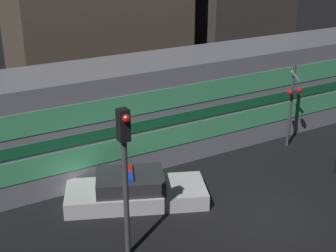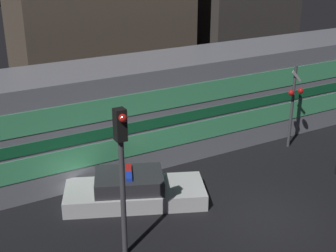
# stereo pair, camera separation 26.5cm
# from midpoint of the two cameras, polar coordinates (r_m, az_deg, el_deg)

# --- Properties ---
(ground_plane) EXTENTS (120.00, 120.00, 0.00)m
(ground_plane) POSITION_cam_midpoint_polar(r_m,az_deg,el_deg) (16.36, 12.17, -10.90)
(ground_plane) COLOR black
(train) EXTENTS (23.53, 3.22, 4.15)m
(train) POSITION_cam_midpoint_polar(r_m,az_deg,el_deg) (20.82, 3.62, 3.15)
(train) COLOR gray
(train) RESTS_ON ground_plane
(police_car) EXTENTS (5.27, 3.70, 1.22)m
(police_car) POSITION_cam_midpoint_polar(r_m,az_deg,el_deg) (16.74, -3.78, -7.84)
(police_car) COLOR silver
(police_car) RESTS_ON ground_plane
(crossing_signal_near) EXTENTS (0.80, 0.33, 3.74)m
(crossing_signal_near) POSITION_cam_midpoint_polar(r_m,az_deg,el_deg) (21.12, 15.38, 2.88)
(crossing_signal_near) COLOR #4C4C51
(crossing_signal_near) RESTS_ON ground_plane
(traffic_light_corner) EXTENTS (0.30, 0.46, 4.59)m
(traffic_light_corner) POSITION_cam_midpoint_polar(r_m,az_deg,el_deg) (12.86, -5.07, -4.43)
(traffic_light_corner) COLOR #4C4C51
(traffic_light_corner) RESTS_ON ground_plane
(building_left) EXTENTS (9.49, 4.95, 8.98)m
(building_left) POSITION_cam_midpoint_polar(r_m,az_deg,el_deg) (26.69, -7.89, 12.46)
(building_left) COLOR brown
(building_left) RESTS_ON ground_plane
(building_center) EXTENTS (6.44, 4.16, 8.35)m
(building_center) POSITION_cam_midpoint_polar(r_m,az_deg,el_deg) (31.33, 9.10, 13.17)
(building_center) COLOR #47423D
(building_center) RESTS_ON ground_plane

